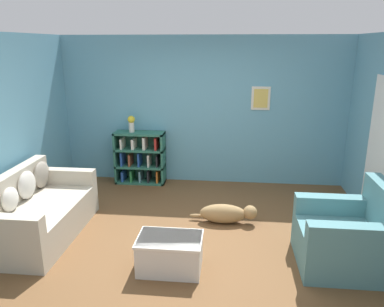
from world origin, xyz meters
name	(u,v)px	position (x,y,z in m)	size (l,w,h in m)	color
ground_plane	(189,239)	(0.00, 0.00, 0.00)	(14.00, 14.00, 0.00)	brown
wall_back	(203,111)	(0.00, 2.25, 1.30)	(5.60, 0.13, 2.60)	#609EB7
couch	(36,213)	(-2.01, -0.09, 0.32)	(0.92, 1.74, 0.85)	#B7AD99
bookshelf	(140,158)	(-1.12, 2.03, 0.46)	(0.89, 0.35, 0.94)	#2D6B56
recliner_chair	(348,237)	(1.86, -0.39, 0.35)	(0.98, 0.93, 0.98)	slate
coffee_table	(170,252)	(-0.13, -0.69, 0.21)	(0.72, 0.49, 0.39)	silver
dog	(227,213)	(0.48, 0.53, 0.14)	(0.96, 0.25, 0.27)	#9E7A4C
vase	(131,123)	(-1.25, 2.01, 1.11)	(0.13, 0.13, 0.29)	silver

